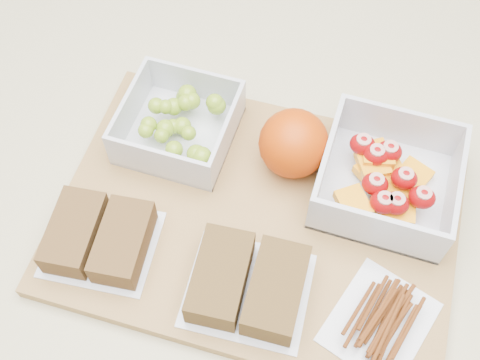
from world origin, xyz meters
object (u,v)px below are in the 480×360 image
(cutting_board, at_px, (257,219))
(orange, at_px, (294,143))
(fruit_container, at_px, (386,180))
(sandwich_bag_left, at_px, (99,238))
(sandwich_bag_center, at_px, (248,284))
(pretzel_bag, at_px, (382,319))
(grape_container, at_px, (181,124))

(cutting_board, relative_size, orange, 5.52)
(fruit_container, distance_m, orange, 0.11)
(sandwich_bag_left, height_order, sandwich_bag_center, sandwich_bag_center)
(sandwich_bag_center, bearing_deg, orange, 89.71)
(sandwich_bag_left, xyz_separation_m, sandwich_bag_center, (0.16, -0.00, 0.00))
(orange, bearing_deg, fruit_container, -2.74)
(fruit_container, height_order, sandwich_bag_left, fruit_container)
(orange, relative_size, pretzel_bag, 0.61)
(grape_container, distance_m, sandwich_bag_left, 0.16)
(grape_container, height_order, fruit_container, fruit_container)
(cutting_board, height_order, pretzel_bag, pretzel_bag)
(grape_container, bearing_deg, pretzel_bag, -29.98)
(sandwich_bag_left, bearing_deg, sandwich_bag_center, -0.56)
(orange, distance_m, pretzel_bag, 0.20)
(fruit_container, relative_size, sandwich_bag_center, 1.11)
(sandwich_bag_left, xyz_separation_m, pretzel_bag, (0.29, 0.01, -0.01))
(pretzel_bag, bearing_deg, orange, 130.61)
(orange, height_order, sandwich_bag_center, orange)
(cutting_board, bearing_deg, sandwich_bag_left, -151.74)
(orange, distance_m, sandwich_bag_left, 0.23)
(cutting_board, bearing_deg, fruit_container, 28.77)
(grape_container, distance_m, fruit_container, 0.23)
(sandwich_bag_left, bearing_deg, orange, 44.67)
(cutting_board, distance_m, fruit_container, 0.14)
(cutting_board, xyz_separation_m, sandwich_bag_left, (-0.14, -0.08, 0.02))
(grape_container, distance_m, orange, 0.13)
(pretzel_bag, bearing_deg, sandwich_bag_left, -178.72)
(fruit_container, height_order, pretzel_bag, fruit_container)
(grape_container, height_order, pretzel_bag, grape_container)
(cutting_board, xyz_separation_m, grape_container, (-0.11, 0.07, 0.03))
(pretzel_bag, bearing_deg, cutting_board, 152.60)
(grape_container, xyz_separation_m, fruit_container, (0.23, -0.00, 0.00))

